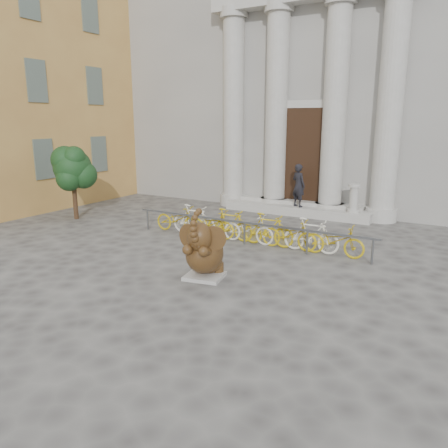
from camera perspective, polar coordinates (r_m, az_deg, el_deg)
The scene contains 9 objects.
ground at distance 10.15m, azimuth -9.75°, elevation -8.42°, with size 80.00×80.00×0.00m, color #474442.
classical_building at distance 23.06m, azimuth 15.24°, elevation 18.60°, with size 22.00×10.70×12.00m.
entrance_steps at distance 18.04m, azimuth 9.53°, elevation 1.88°, with size 6.00×1.20×0.36m, color #A8A59E.
ochre_building at distance 23.32m, azimuth -26.69°, elevation 17.67°, with size 8.00×14.00×12.00m, color tan.
elephant_statue at distance 10.48m, azimuth -2.62°, elevation -3.77°, with size 1.17×1.38×1.78m.
bike_rack at distance 13.56m, azimuth 3.20°, elevation -0.40°, with size 8.00×0.53×1.00m.
tree at distance 17.53m, azimuth -19.15°, elevation 6.87°, with size 1.61×1.47×2.80m.
pedestrian at distance 17.56m, azimuth 9.70°, elevation 4.98°, with size 0.62×0.41×1.70m, color black.
balustrade_post at distance 16.98m, azimuth 16.58°, elevation 3.09°, with size 0.44×0.44×1.07m.
Camera 1 is at (6.10, -7.19, 3.75)m, focal length 35.00 mm.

